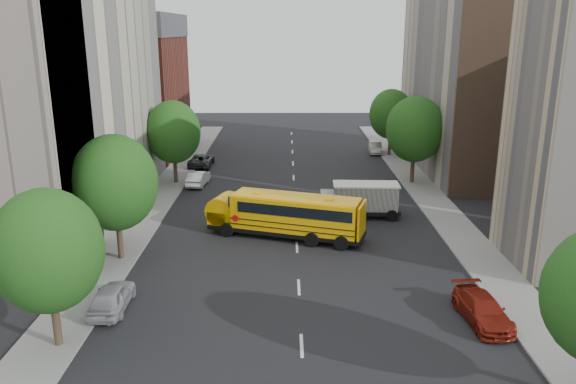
{
  "coord_description": "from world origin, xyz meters",
  "views": [
    {
      "loc": [
        -0.68,
        -36.5,
        13.82
      ],
      "look_at": [
        -0.58,
        2.0,
        2.63
      ],
      "focal_mm": 35.0,
      "sensor_mm": 36.0,
      "label": 1
    }
  ],
  "objects_px": {
    "street_tree_4": "(415,129)",
    "parked_car_0": "(112,297)",
    "parked_car_2": "(201,160)",
    "parked_car_3": "(482,309)",
    "street_tree_1": "(115,183)",
    "school_bus": "(285,213)",
    "parked_car_5": "(375,148)",
    "street_tree_5": "(391,114)",
    "parked_car_1": "(198,178)",
    "street_tree_0": "(47,251)",
    "safari_truck": "(360,199)",
    "street_tree_2": "(173,132)"
  },
  "relations": [
    {
      "from": "street_tree_1",
      "to": "parked_car_1",
      "type": "relative_size",
      "value": 1.95
    },
    {
      "from": "street_tree_4",
      "to": "parked_car_0",
      "type": "xyz_separation_m",
      "value": [
        -20.6,
        -24.53,
        -4.38
      ]
    },
    {
      "from": "street_tree_0",
      "to": "street_tree_4",
      "type": "height_order",
      "value": "street_tree_4"
    },
    {
      "from": "street_tree_4",
      "to": "parked_car_5",
      "type": "height_order",
      "value": "street_tree_4"
    },
    {
      "from": "street_tree_4",
      "to": "parked_car_1",
      "type": "height_order",
      "value": "street_tree_4"
    },
    {
      "from": "safari_truck",
      "to": "street_tree_5",
      "type": "bearing_deg",
      "value": 76.4
    },
    {
      "from": "street_tree_2",
      "to": "safari_truck",
      "type": "bearing_deg",
      "value": -31.42
    },
    {
      "from": "street_tree_5",
      "to": "parked_car_1",
      "type": "distance_m",
      "value": 23.85
    },
    {
      "from": "parked_car_3",
      "to": "parked_car_5",
      "type": "distance_m",
      "value": 39.05
    },
    {
      "from": "street_tree_0",
      "to": "street_tree_1",
      "type": "bearing_deg",
      "value": 90.0
    },
    {
      "from": "school_bus",
      "to": "safari_truck",
      "type": "relative_size",
      "value": 1.77
    },
    {
      "from": "street_tree_2",
      "to": "parked_car_2",
      "type": "height_order",
      "value": "street_tree_2"
    },
    {
      "from": "street_tree_0",
      "to": "parked_car_3",
      "type": "relative_size",
      "value": 1.65
    },
    {
      "from": "parked_car_2",
      "to": "parked_car_3",
      "type": "xyz_separation_m",
      "value": [
        18.51,
        -32.58,
        -0.02
      ]
    },
    {
      "from": "street_tree_2",
      "to": "safari_truck",
      "type": "height_order",
      "value": "street_tree_2"
    },
    {
      "from": "parked_car_2",
      "to": "parked_car_5",
      "type": "bearing_deg",
      "value": -159.63
    },
    {
      "from": "street_tree_0",
      "to": "street_tree_5",
      "type": "bearing_deg",
      "value": 61.19
    },
    {
      "from": "school_bus",
      "to": "street_tree_5",
      "type": "bearing_deg",
      "value": 83.76
    },
    {
      "from": "street_tree_4",
      "to": "parked_car_5",
      "type": "relative_size",
      "value": 2.04
    },
    {
      "from": "street_tree_1",
      "to": "parked_car_3",
      "type": "height_order",
      "value": "street_tree_1"
    },
    {
      "from": "parked_car_3",
      "to": "school_bus",
      "type": "bearing_deg",
      "value": 123.87
    },
    {
      "from": "street_tree_4",
      "to": "parked_car_3",
      "type": "bearing_deg",
      "value": -94.63
    },
    {
      "from": "street_tree_0",
      "to": "street_tree_1",
      "type": "height_order",
      "value": "street_tree_1"
    },
    {
      "from": "school_bus",
      "to": "safari_truck",
      "type": "bearing_deg",
      "value": 55.26
    },
    {
      "from": "parked_car_3",
      "to": "parked_car_5",
      "type": "relative_size",
      "value": 1.13
    },
    {
      "from": "street_tree_2",
      "to": "parked_car_3",
      "type": "height_order",
      "value": "street_tree_2"
    },
    {
      "from": "street_tree_1",
      "to": "parked_car_1",
      "type": "bearing_deg",
      "value": 82.76
    },
    {
      "from": "street_tree_1",
      "to": "parked_car_2",
      "type": "bearing_deg",
      "value": 86.77
    },
    {
      "from": "school_bus",
      "to": "parked_car_3",
      "type": "bearing_deg",
      "value": -32.25
    },
    {
      "from": "street_tree_2",
      "to": "parked_car_1",
      "type": "bearing_deg",
      "value": -16.96
    },
    {
      "from": "street_tree_1",
      "to": "parked_car_2",
      "type": "distance_m",
      "value": 25.19
    },
    {
      "from": "parked_car_0",
      "to": "parked_car_5",
      "type": "distance_m",
      "value": 42.37
    },
    {
      "from": "street_tree_0",
      "to": "school_bus",
      "type": "distance_m",
      "value": 17.53
    },
    {
      "from": "street_tree_4",
      "to": "parked_car_3",
      "type": "height_order",
      "value": "street_tree_4"
    },
    {
      "from": "street_tree_1",
      "to": "parked_car_3",
      "type": "bearing_deg",
      "value": -21.4
    },
    {
      "from": "parked_car_2",
      "to": "street_tree_1",
      "type": "bearing_deg",
      "value": 88.51
    },
    {
      "from": "street_tree_0",
      "to": "parked_car_0",
      "type": "distance_m",
      "value": 5.44
    },
    {
      "from": "street_tree_5",
      "to": "parked_car_1",
      "type": "height_order",
      "value": "street_tree_5"
    },
    {
      "from": "street_tree_5",
      "to": "parked_car_0",
      "type": "xyz_separation_m",
      "value": [
        -20.6,
        -36.53,
        -4.01
      ]
    },
    {
      "from": "school_bus",
      "to": "parked_car_0",
      "type": "distance_m",
      "value": 13.73
    },
    {
      "from": "school_bus",
      "to": "parked_car_5",
      "type": "bearing_deg",
      "value": 87.3
    },
    {
      "from": "parked_car_0",
      "to": "street_tree_0",
      "type": "bearing_deg",
      "value": 67.62
    },
    {
      "from": "street_tree_0",
      "to": "parked_car_5",
      "type": "xyz_separation_m",
      "value": [
        20.59,
        41.25,
        -3.99
      ]
    },
    {
      "from": "parked_car_2",
      "to": "parked_car_3",
      "type": "height_order",
      "value": "parked_car_2"
    },
    {
      "from": "school_bus",
      "to": "parked_car_1",
      "type": "height_order",
      "value": "school_bus"
    },
    {
      "from": "street_tree_1",
      "to": "safari_truck",
      "type": "distance_m",
      "value": 18.28
    },
    {
      "from": "street_tree_4",
      "to": "school_bus",
      "type": "height_order",
      "value": "street_tree_4"
    },
    {
      "from": "parked_car_1",
      "to": "parked_car_3",
      "type": "height_order",
      "value": "parked_car_1"
    },
    {
      "from": "safari_truck",
      "to": "parked_car_1",
      "type": "relative_size",
      "value": 1.54
    },
    {
      "from": "street_tree_1",
      "to": "parked_car_0",
      "type": "bearing_deg",
      "value": -77.9
    }
  ]
}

